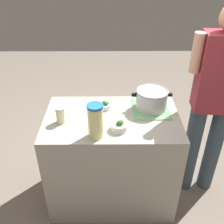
{
  "coord_description": "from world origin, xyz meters",
  "views": [
    {
      "loc": [
        -0.01,
        -1.74,
        2.07
      ],
      "look_at": [
        0.0,
        0.0,
        0.94
      ],
      "focal_mm": 42.1,
      "sensor_mm": 36.0,
      "label": 1
    }
  ],
  "objects": [
    {
      "name": "dish_cloth",
      "position": [
        0.33,
        0.13,
        0.9
      ],
      "size": [
        0.3,
        0.35,
        0.01
      ],
      "primitive_type": "cube",
      "color": "#72B673",
      "rests_on": "counter_slab"
    },
    {
      "name": "lemonade_pitcher",
      "position": [
        -0.12,
        -0.24,
        1.03
      ],
      "size": [
        0.11,
        0.11,
        0.26
      ],
      "color": "#EDF299",
      "rests_on": "counter_slab"
    },
    {
      "name": "cooking_pot",
      "position": [
        0.33,
        0.13,
        0.99
      ],
      "size": [
        0.33,
        0.26,
        0.17
      ],
      "color": "#B7B7BC",
      "rests_on": "dish_cloth"
    },
    {
      "name": "person_cook",
      "position": [
        0.83,
        0.1,
        0.97
      ],
      "size": [
        0.5,
        0.23,
        1.74
      ],
      "color": "#3B4C5A",
      "rests_on": "ground_plane"
    },
    {
      "name": "broccoli_bowl_front",
      "position": [
        -0.06,
        0.14,
        0.92
      ],
      "size": [
        0.11,
        0.11,
        0.07
      ],
      "color": "silver",
      "rests_on": "counter_slab"
    },
    {
      "name": "ground_plane",
      "position": [
        0.0,
        0.0,
        0.0
      ],
      "size": [
        8.0,
        8.0,
        0.0
      ],
      "primitive_type": "plane",
      "color": "#766A5E"
    },
    {
      "name": "mason_jar",
      "position": [
        -0.39,
        -0.06,
        0.96
      ],
      "size": [
        0.08,
        0.08,
        0.13
      ],
      "color": "beige",
      "rests_on": "counter_slab"
    },
    {
      "name": "counter_slab",
      "position": [
        0.0,
        0.0,
        0.45
      ],
      "size": [
        1.09,
        0.67,
        0.89
      ],
      "primitive_type": "cube",
      "color": "#ABA59A",
      "rests_on": "ground_plane"
    },
    {
      "name": "broccoli_bowl_center",
      "position": [
        0.05,
        -0.16,
        0.93
      ],
      "size": [
        0.13,
        0.13,
        0.09
      ],
      "color": "silver",
      "rests_on": "counter_slab"
    }
  ]
}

